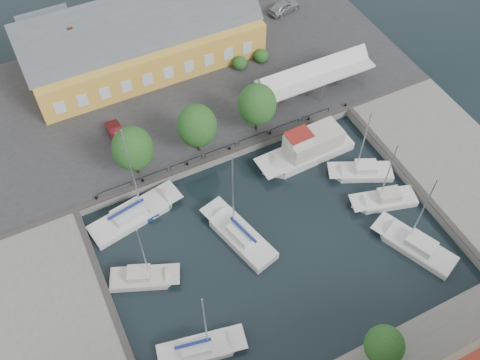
# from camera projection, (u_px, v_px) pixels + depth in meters

# --- Properties ---
(ground) EXTENTS (140.00, 140.00, 0.00)m
(ground) POSITION_uv_depth(u_px,v_px,m) (267.00, 232.00, 53.07)
(ground) COLOR black
(ground) RESTS_ON ground
(north_quay) EXTENTS (56.00, 26.00, 1.00)m
(north_quay) POSITION_uv_depth(u_px,v_px,m) (178.00, 86.00, 65.21)
(north_quay) COLOR #2D2D30
(north_quay) RESTS_ON ground
(west_quay) EXTENTS (12.00, 24.00, 1.00)m
(west_quay) POSITION_uv_depth(u_px,v_px,m) (51.00, 344.00, 45.65)
(west_quay) COLOR slate
(west_quay) RESTS_ON ground
(east_quay) EXTENTS (12.00, 24.00, 1.00)m
(east_quay) POSITION_uv_depth(u_px,v_px,m) (456.00, 167.00, 57.52)
(east_quay) COLOR slate
(east_quay) RESTS_ON ground
(quay_edge_fittings) EXTENTS (56.00, 24.72, 0.40)m
(quay_edge_fittings) POSITION_uv_depth(u_px,v_px,m) (246.00, 191.00, 54.82)
(quay_edge_fittings) COLOR #383533
(quay_edge_fittings) RESTS_ON north_quay
(warehouse) EXTENTS (28.56, 14.00, 9.55)m
(warehouse) POSITION_uv_depth(u_px,v_px,m) (138.00, 41.00, 64.31)
(warehouse) COLOR gold
(warehouse) RESTS_ON north_quay
(tent_canopy) EXTENTS (14.00, 4.00, 2.83)m
(tent_canopy) POSITION_uv_depth(u_px,v_px,m) (316.00, 74.00, 61.83)
(tent_canopy) COLOR silver
(tent_canopy) RESTS_ON north_quay
(quay_trees) EXTENTS (18.20, 4.20, 6.30)m
(quay_trees) POSITION_uv_depth(u_px,v_px,m) (197.00, 126.00, 55.20)
(quay_trees) COLOR black
(quay_trees) RESTS_ON north_quay
(car_silver) EXTENTS (4.97, 2.94, 1.59)m
(car_silver) POSITION_uv_depth(u_px,v_px,m) (284.00, 6.00, 72.97)
(car_silver) COLOR #A5A7AC
(car_silver) RESTS_ON north_quay
(car_red) EXTENTS (1.72, 4.33, 1.40)m
(car_red) POSITION_uv_depth(u_px,v_px,m) (117.00, 135.00, 58.71)
(car_red) COLOR #5B141C
(car_red) RESTS_ON north_quay
(center_sailboat) EXTENTS (4.84, 9.27, 12.35)m
(center_sailboat) POSITION_uv_depth(u_px,v_px,m) (240.00, 236.00, 52.37)
(center_sailboat) COLOR silver
(center_sailboat) RESTS_ON ground
(trawler) EXTENTS (11.35, 3.70, 5.00)m
(trawler) POSITION_uv_depth(u_px,v_px,m) (308.00, 149.00, 58.34)
(trawler) COLOR silver
(trawler) RESTS_ON ground
(east_boat_a) EXTENTS (7.19, 4.99, 10.04)m
(east_boat_a) POSITION_uv_depth(u_px,v_px,m) (362.00, 172.00, 57.33)
(east_boat_a) COLOR silver
(east_boat_a) RESTS_ON ground
(east_boat_b) EXTENTS (7.21, 4.01, 9.69)m
(east_boat_b) POSITION_uv_depth(u_px,v_px,m) (384.00, 201.00, 55.08)
(east_boat_b) COLOR silver
(east_boat_b) RESTS_ON ground
(east_boat_c) EXTENTS (5.74, 8.68, 10.78)m
(east_boat_c) POSITION_uv_depth(u_px,v_px,m) (415.00, 247.00, 51.75)
(east_boat_c) COLOR silver
(east_boat_c) RESTS_ON ground
(west_boat_a) EXTENTS (10.18, 4.57, 12.91)m
(west_boat_a) POSITION_uv_depth(u_px,v_px,m) (134.00, 216.00, 53.93)
(west_boat_a) COLOR silver
(west_boat_a) RESTS_ON ground
(west_boat_b) EXTENTS (6.81, 4.51, 9.20)m
(west_boat_b) POSITION_uv_depth(u_px,v_px,m) (143.00, 278.00, 49.69)
(west_boat_b) COLOR beige
(west_boat_b) RESTS_ON ground
(west_boat_d) EXTENTS (7.93, 3.78, 10.40)m
(west_boat_d) POSITION_uv_depth(u_px,v_px,m) (199.00, 349.00, 45.60)
(west_boat_d) COLOR silver
(west_boat_d) RESTS_ON ground
(launch_nw) EXTENTS (4.02, 1.72, 0.88)m
(launch_nw) POSITION_uv_depth(u_px,v_px,m) (138.00, 219.00, 53.91)
(launch_nw) COLOR navy
(launch_nw) RESTS_ON ground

